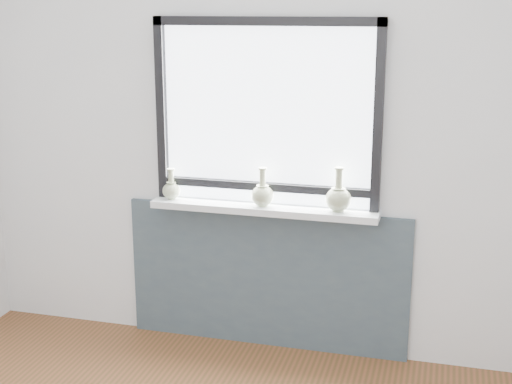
% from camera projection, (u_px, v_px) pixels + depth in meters
% --- Properties ---
extents(back_wall, '(3.60, 0.02, 2.60)m').
position_uv_depth(back_wall, '(268.00, 133.00, 4.06)').
color(back_wall, silver).
rests_on(back_wall, ground).
extents(apron_panel, '(1.70, 0.03, 0.86)m').
position_uv_depth(apron_panel, '(266.00, 278.00, 4.25)').
color(apron_panel, '#3D4D55').
rests_on(apron_panel, ground).
extents(windowsill, '(1.32, 0.18, 0.04)m').
position_uv_depth(windowsill, '(263.00, 209.00, 4.07)').
color(windowsill, silver).
rests_on(windowsill, apron_panel).
extents(window, '(1.30, 0.06, 1.05)m').
position_uv_depth(window, '(266.00, 110.00, 3.99)').
color(window, black).
rests_on(window, windowsill).
extents(vase_a, '(0.11, 0.11, 0.18)m').
position_uv_depth(vase_a, '(171.00, 189.00, 4.20)').
color(vase_a, '#AEB88F').
rests_on(vase_a, windowsill).
extents(vase_b, '(0.13, 0.13, 0.22)m').
position_uv_depth(vase_b, '(262.00, 194.00, 4.04)').
color(vase_b, '#AEB88F').
rests_on(vase_b, windowsill).
extents(vase_c, '(0.15, 0.15, 0.25)m').
position_uv_depth(vase_c, '(338.00, 198.00, 3.94)').
color(vase_c, '#AEB88F').
rests_on(vase_c, windowsill).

